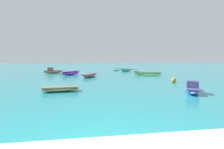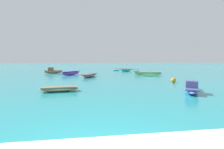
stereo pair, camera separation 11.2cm
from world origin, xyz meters
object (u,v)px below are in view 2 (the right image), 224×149
Objects in this scene: moored_boat_3 at (191,88)px; moored_boat_6 at (147,73)px; moored_boat_1 at (126,70)px; moored_boat_2 at (90,75)px; moored_boat_0 at (59,89)px; moored_boat_5 at (53,71)px; moored_boat_4 at (71,73)px; mooring_buoy_0 at (173,80)px.

moored_boat_3 is 12.41m from moored_boat_6.
moored_boat_1 is 1.44× the size of moored_boat_2.
moored_boat_3 reaches higher than moored_boat_0.
moored_boat_6 is (9.65, 10.80, 0.02)m from moored_boat_0.
moored_boat_5 is (-11.77, -2.77, 0.11)m from moored_boat_1.
moored_boat_3 is at bearing -58.23° from moored_boat_5.
moored_boat_4 reaches higher than moored_boat_2.
moored_boat_3 is at bearing -16.81° from moored_boat_0.
moored_boat_0 is 16.06m from moored_boat_5.
moored_boat_3 is at bearing -125.37° from moored_boat_2.
moored_boat_3 is 0.67× the size of moored_boat_6.
mooring_buoy_0 is at bearing -105.80° from moored_boat_2.
moored_boat_6 is (9.97, -1.43, -0.07)m from moored_boat_4.
moored_boat_5 is (-5.24, 6.66, 0.10)m from moored_boat_2.
moored_boat_4 is at bearing -175.39° from moored_boat_6.
moored_boat_3 is (7.91, -1.49, 0.09)m from moored_boat_0.
moored_boat_2 is 1.19× the size of moored_boat_4.
moored_boat_3 is 6.98× the size of mooring_buoy_0.
moored_boat_5 reaches higher than moored_boat_4.
moored_boat_6 is at bearing -57.02° from moored_boat_4.
moored_boat_2 is 12.08m from moored_boat_3.
moored_boat_5 reaches higher than moored_boat_3.
mooring_buoy_0 is (9.40, -9.36, -0.06)m from moored_boat_4.
moored_boat_2 is 1.20× the size of moored_boat_5.
moored_boat_6 is (7.59, 1.72, -0.01)m from moored_boat_2.
moored_boat_6 is at bearing 42.06° from moored_boat_0.
mooring_buoy_0 reaches higher than moored_boat_6.
moored_boat_1 reaches higher than moored_boat_0.
moored_boat_2 is at bearing 59.66° from moored_boat_3.
moored_boat_3 is 20.49m from moored_boat_5.
moored_boat_1 is 7.78m from moored_boat_6.
mooring_buoy_0 is (1.18, 4.36, -0.05)m from moored_boat_3.
moored_boat_0 is 14.48m from moored_boat_6.
mooring_buoy_0 is at bearing -47.37° from moored_boat_5.
moored_boat_0 is 0.81× the size of moored_boat_3.
moored_boat_2 is 9.38m from mooring_buoy_0.
moored_boat_1 and mooring_buoy_0 have the same top height.
moored_boat_0 is at bearing -118.98° from moored_boat_6.
moored_boat_6 is (1.06, -7.71, -0.00)m from moored_boat_1.
moored_boat_3 reaches higher than mooring_buoy_0.
moored_boat_2 is (2.06, 9.08, 0.03)m from moored_boat_0.
moored_boat_1 reaches higher than moored_boat_6.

